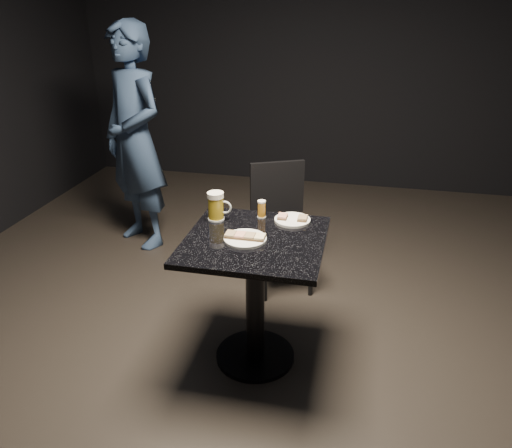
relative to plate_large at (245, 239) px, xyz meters
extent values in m
plane|color=black|center=(0.04, 0.03, -0.76)|extent=(6.00, 6.00, 0.00)
plane|color=black|center=(0.04, 3.03, 0.74)|extent=(5.00, 0.00, 5.00)
cylinder|color=white|center=(0.00, 0.00, 0.00)|extent=(0.22, 0.22, 0.01)
cylinder|color=white|center=(0.20, 0.28, 0.00)|extent=(0.20, 0.20, 0.01)
imported|color=navy|center=(-1.18, 1.29, 0.10)|extent=(0.75, 0.68, 1.72)
cylinder|color=black|center=(0.04, 0.03, -0.74)|extent=(0.44, 0.44, 0.03)
cylinder|color=black|center=(0.04, 0.03, -0.38)|extent=(0.10, 0.10, 0.69)
cube|color=black|center=(0.04, 0.03, -0.02)|extent=(0.70, 0.70, 0.03)
cylinder|color=silver|center=(-0.21, 0.21, 0.00)|extent=(0.09, 0.09, 0.01)
cylinder|color=gold|center=(-0.21, 0.21, 0.06)|extent=(0.08, 0.08, 0.12)
cylinder|color=white|center=(-0.21, 0.21, 0.14)|extent=(0.09, 0.09, 0.03)
torus|color=silver|center=(-0.16, 0.22, 0.07)|extent=(0.08, 0.01, 0.08)
cylinder|color=silver|center=(0.02, 0.29, 0.00)|extent=(0.05, 0.05, 0.01)
cylinder|color=orange|center=(0.02, 0.29, 0.04)|extent=(0.04, 0.04, 0.08)
cylinder|color=white|center=(0.02, 0.29, 0.09)|extent=(0.04, 0.04, 0.01)
cube|color=black|center=(0.06, 0.82, -0.31)|extent=(0.50, 0.50, 0.04)
cylinder|color=black|center=(-0.02, 0.61, -0.54)|extent=(0.03, 0.03, 0.43)
cylinder|color=black|center=(0.27, 0.74, -0.54)|extent=(0.03, 0.03, 0.43)
cylinder|color=black|center=(-0.15, 0.90, -0.54)|extent=(0.03, 0.03, 0.43)
cylinder|color=black|center=(0.14, 1.03, -0.54)|extent=(0.03, 0.03, 0.43)
cube|color=black|center=(-0.01, 0.98, -0.09)|extent=(0.35, 0.18, 0.37)
cube|color=#4C3521|center=(-0.08, 0.00, 0.01)|extent=(0.05, 0.07, 0.01)
cube|color=#8C7251|center=(-0.08, 0.00, 0.02)|extent=(0.05, 0.07, 0.01)
cube|color=#4C3521|center=(-0.03, 0.00, 0.01)|extent=(0.05, 0.07, 0.01)
cube|color=tan|center=(-0.03, 0.00, 0.02)|extent=(0.05, 0.07, 0.01)
cube|color=#4C3521|center=(0.03, 0.00, 0.01)|extent=(0.05, 0.07, 0.01)
cube|color=#8C7251|center=(0.03, 0.00, 0.02)|extent=(0.05, 0.07, 0.01)
cube|color=#4C3521|center=(0.08, 0.00, 0.01)|extent=(0.05, 0.07, 0.01)
cube|color=beige|center=(0.08, 0.00, 0.02)|extent=(0.05, 0.07, 0.01)
cube|color=#4C3521|center=(0.14, 0.28, 0.01)|extent=(0.05, 0.07, 0.01)
cube|color=tan|center=(0.14, 0.28, 0.02)|extent=(0.05, 0.07, 0.01)
cube|color=#4C3521|center=(0.25, 0.28, 0.01)|extent=(0.05, 0.07, 0.01)
cube|color=#8C7251|center=(0.25, 0.28, 0.02)|extent=(0.05, 0.07, 0.01)
camera|label=1|loc=(0.54, -2.17, 1.11)|focal=35.00mm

